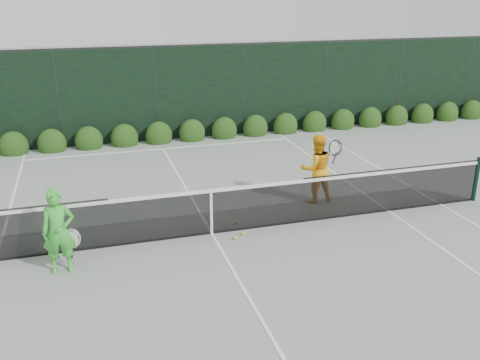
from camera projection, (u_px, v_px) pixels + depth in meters
name	position (u px, v px, depth m)	size (l,w,h in m)	color
ground	(212.00, 234.00, 10.98)	(80.00, 80.00, 0.00)	gray
tennis_net	(210.00, 210.00, 10.80)	(12.90, 0.10, 1.07)	black
player_woman	(59.00, 232.00, 9.29)	(0.64, 0.38, 1.55)	green
player_man	(316.00, 169.00, 12.37)	(0.90, 0.62, 1.63)	#FDAD15
court_lines	(212.00, 233.00, 10.98)	(11.03, 23.83, 0.01)	white
windscreen_fence	(253.00, 217.00, 8.03)	(32.00, 21.07, 3.06)	black
hedge_row	(159.00, 136.00, 17.34)	(31.66, 0.65, 0.94)	#17360E
tennis_balls	(257.00, 227.00, 11.23)	(1.98, 0.76, 0.07)	yellow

